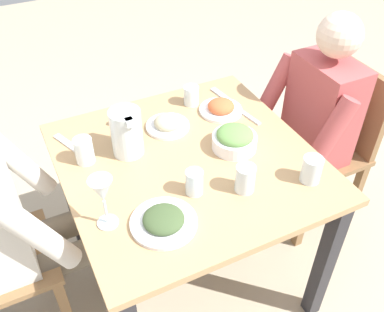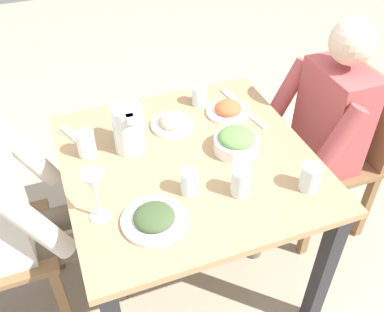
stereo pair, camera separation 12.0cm
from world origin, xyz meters
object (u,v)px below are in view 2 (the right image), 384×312
Objects in this scene: water_glass_far_right at (86,144)px; dining_table at (189,181)px; plate_beans at (172,122)px; wine_glass at (94,186)px; chair_near at (344,148)px; plate_dolmas at (154,218)px; water_pitcher at (129,128)px; salt_shaker at (125,116)px; water_glass_near_right at (310,177)px; water_glass_far_left at (189,182)px; water_glass_center at (199,96)px; diner_far at (21,205)px; salad_bowl at (237,142)px; water_glass_near_left at (241,182)px; plate_rice_curry at (228,110)px; diner_near at (313,133)px.

dining_table is at bearing -114.22° from water_glass_far_right.
plate_beans is 0.92× the size of wine_glass.
plate_dolmas is at bearing 108.22° from chair_near.
water_pitcher reaches higher than plate_beans.
chair_near reaches higher than plate_dolmas.
dining_table is at bearing -152.21° from salt_shaker.
water_glass_near_right is at bearing -123.26° from water_glass_far_right.
water_glass_far_left is 0.56m from water_glass_center.
plate_beans is 1.90× the size of water_glass_far_left.
water_glass_far_right reaches higher than water_glass_center.
water_glass_center is (0.24, -0.82, 0.16)m from diner_far.
water_pitcher is 1.89× the size of water_glass_near_right.
water_glass_center is (0.20, -0.37, -0.05)m from water_pitcher.
salt_shaker is (0.34, 0.36, -0.01)m from salad_bowl.
salad_bowl is at bearing -21.65° from water_glass_near_left.
plate_rice_curry reaches higher than plate_dolmas.
diner_far is (0.01, 1.28, 0.00)m from diner_near.
water_glass_center is (0.60, -0.39, 0.03)m from plate_dolmas.
water_glass_far_right is (0.02, 0.17, -0.04)m from water_pitcher.
plate_beans is (0.08, -0.20, -0.08)m from water_pitcher.
water_glass_near_right is at bearing -140.37° from salt_shaker.
water_glass_near_left is at bearing -97.32° from wine_glass.
water_glass_far_left is 0.18m from water_glass_near_left.
water_glass_center is at bearing -73.68° from diner_far.
diner_near reaches higher than wine_glass.
chair_near is at bearing -66.17° from water_glass_near_left.
plate_rice_curry is at bearing -88.89° from plate_beans.
chair_near is 0.77m from water_glass_center.
water_glass_near_right is at bearing -171.55° from plate_rice_curry.
salt_shaker is at bearing -7.21° from water_pitcher.
dining_table is 0.49m from water_glass_near_right.
wine_glass reaches higher than water_glass_near_right.
salad_bowl is 0.24m from water_glass_near_left.
wine_glass reaches higher than plate_rice_curry.
diner_far is 5.94× the size of wine_glass.
water_pitcher reaches higher than dining_table.
plate_beans is at bearing 81.27° from chair_near.
plate_dolmas is (-0.26, 0.21, 0.14)m from dining_table.
plate_beans is 1.74× the size of water_glass_near_left.
wine_glass reaches higher than water_glass_center.
water_glass_far_right is (0.07, 1.20, 0.31)m from chair_near.
chair_near is at bearing -102.97° from plate_rice_curry.
water_pitcher is 1.83× the size of water_glass_near_left.
water_pitcher reaches higher than water_glass_far_left.
water_glass_near_right is (-0.28, -0.15, 0.01)m from salad_bowl.
salad_bowl is at bearing -97.87° from diner_far.
dining_table is at bearing 24.11° from water_glass_near_left.
plate_beans reaches higher than plate_dolmas.
water_glass_far_right is 0.99× the size of water_glass_near_left.
water_glass_near_left is 1.22× the size of water_glass_center.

